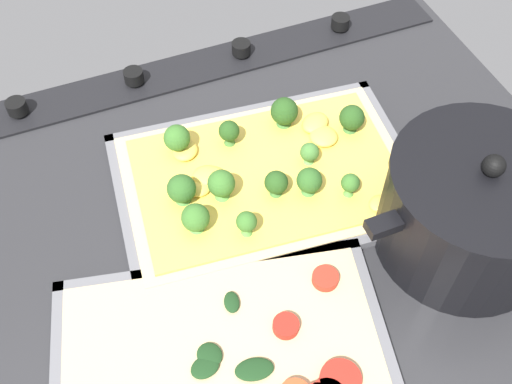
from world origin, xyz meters
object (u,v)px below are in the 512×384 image
object	(u,v)px
veggie_pizza_back	(233,364)
broccoli_pizza	(263,172)
cooking_pot	(473,209)
baking_tray_back	(224,366)
baking_tray_front	(267,181)

from	to	relation	value
veggie_pizza_back	broccoli_pizza	bearing A→B (deg)	-119.46
cooking_pot	veggie_pizza_back	bearing A→B (deg)	8.83
baking_tray_back	veggie_pizza_back	world-z (taller)	veggie_pizza_back
cooking_pot	baking_tray_front	bearing A→B (deg)	-42.87
broccoli_pizza	cooking_pot	size ratio (longest dim) A/B	1.36
baking_tray_front	veggie_pizza_back	xyz separation A→B (cm)	(12.48, 21.16, 0.70)
broccoli_pizza	baking_tray_back	distance (cm)	24.76
broccoli_pizza	veggie_pizza_back	distance (cm)	24.67
veggie_pizza_back	cooking_pot	distance (cm)	31.04
baking_tray_front	broccoli_pizza	world-z (taller)	broccoli_pizza
baking_tray_back	veggie_pizza_back	bearing A→B (deg)	152.79
broccoli_pizza	cooking_pot	world-z (taller)	cooking_pot
baking_tray_front	cooking_pot	world-z (taller)	cooking_pot
baking_tray_front	veggie_pizza_back	distance (cm)	24.58
baking_tray_front	cooking_pot	xyz separation A→B (cm)	(-17.74, 16.47, 6.02)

